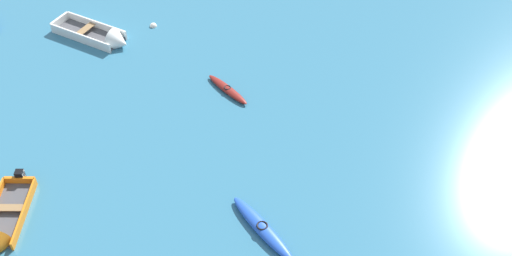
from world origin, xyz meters
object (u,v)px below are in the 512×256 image
at_px(kayak_blue_foreground_center, 262,228).
at_px(mooring_buoy_near_foreground, 153,26).
at_px(kayak_maroon_back_row_center, 227,89).
at_px(rowboat_orange_outer_right, 0,232).
at_px(rowboat_white_midfield_left, 105,38).

relative_size(kayak_blue_foreground_center, mooring_buoy_near_foreground, 9.42).
bearing_deg(kayak_maroon_back_row_center, mooring_buoy_near_foreground, 113.33).
xyz_separation_m(rowboat_orange_outer_right, kayak_blue_foreground_center, (9.78, -2.25, -0.01)).
bearing_deg(rowboat_white_midfield_left, mooring_buoy_near_foreground, 17.79).
bearing_deg(kayak_blue_foreground_center, kayak_maroon_back_row_center, 86.82).
bearing_deg(rowboat_white_midfield_left, rowboat_orange_outer_right, -112.00).
height_order(rowboat_white_midfield_left, kayak_maroon_back_row_center, rowboat_white_midfield_left).
height_order(rowboat_orange_outer_right, rowboat_white_midfield_left, rowboat_white_midfield_left).
height_order(rowboat_white_midfield_left, kayak_blue_foreground_center, rowboat_white_midfield_left).
relative_size(rowboat_orange_outer_right, mooring_buoy_near_foreground, 10.56).
xyz_separation_m(rowboat_white_midfield_left, kayak_blue_foreground_center, (4.96, -14.16, -0.06)).
height_order(rowboat_orange_outer_right, mooring_buoy_near_foreground, rowboat_orange_outer_right).
height_order(kayak_maroon_back_row_center, kayak_blue_foreground_center, kayak_blue_foreground_center).
relative_size(rowboat_white_midfield_left, mooring_buoy_near_foreground, 10.96).
bearing_deg(rowboat_orange_outer_right, kayak_maroon_back_row_center, 31.50).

